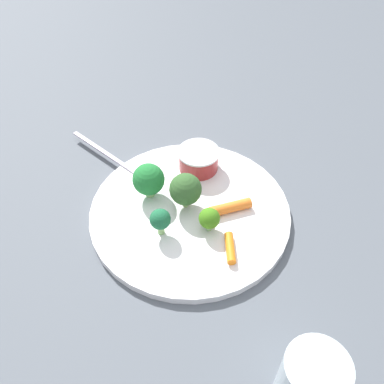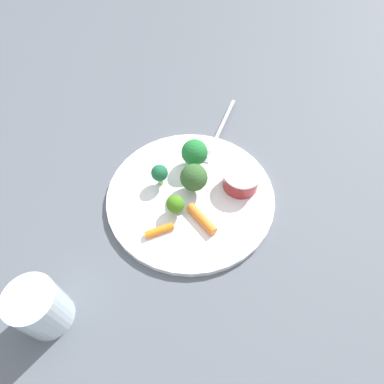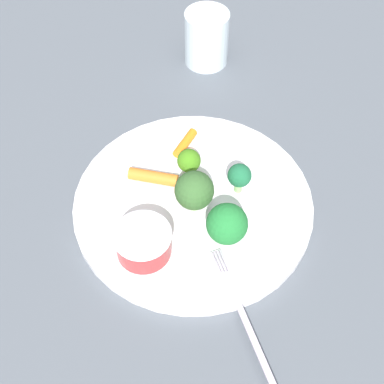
# 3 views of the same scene
# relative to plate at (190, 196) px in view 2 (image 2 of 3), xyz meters

# --- Properties ---
(ground_plane) EXTENTS (2.40, 2.40, 0.00)m
(ground_plane) POSITION_rel_plate_xyz_m (0.00, 0.00, -0.01)
(ground_plane) COLOR #525860
(plate) EXTENTS (0.28, 0.28, 0.01)m
(plate) POSITION_rel_plate_xyz_m (0.00, 0.00, 0.00)
(plate) COLOR white
(plate) RESTS_ON ground_plane
(sauce_cup) EXTENTS (0.06, 0.06, 0.03)m
(sauce_cup) POSITION_rel_plate_xyz_m (0.06, -0.06, 0.02)
(sauce_cup) COLOR maroon
(sauce_cup) RESTS_ON plate
(broccoli_floret_0) EXTENTS (0.03, 0.03, 0.04)m
(broccoli_floret_0) POSITION_rel_plate_xyz_m (-0.04, 0.00, 0.03)
(broccoli_floret_0) COLOR #8BB374
(broccoli_floret_0) RESTS_ON plate
(broccoli_floret_1) EXTENTS (0.03, 0.03, 0.04)m
(broccoli_floret_1) POSITION_rel_plate_xyz_m (-0.01, 0.06, 0.03)
(broccoli_floret_1) COLOR #90C374
(broccoli_floret_1) RESTS_ON plate
(broccoli_floret_2) EXTENTS (0.05, 0.05, 0.05)m
(broccoli_floret_2) POSITION_rel_plate_xyz_m (0.06, 0.03, 0.04)
(broccoli_floret_2) COLOR #84B36F
(broccoli_floret_2) RESTS_ON plate
(broccoli_floret_3) EXTENTS (0.05, 0.05, 0.06)m
(broccoli_floret_3) POSITION_rel_plate_xyz_m (0.01, -0.00, 0.04)
(broccoli_floret_3) COLOR #8AA964
(broccoli_floret_3) RESTS_ON plate
(carrot_stick_0) EXTENTS (0.04, 0.04, 0.01)m
(carrot_stick_0) POSITION_rel_plate_xyz_m (-0.09, -0.00, 0.01)
(carrot_stick_0) COLOR orange
(carrot_stick_0) RESTS_ON plate
(carrot_stick_1) EXTENTS (0.03, 0.06, 0.01)m
(carrot_stick_1) POSITION_rel_plate_xyz_m (-0.04, -0.04, 0.01)
(carrot_stick_1) COLOR orange
(carrot_stick_1) RESTS_ON plate
(fork) EXTENTS (0.18, 0.05, 0.00)m
(fork) POSITION_rel_plate_xyz_m (0.16, 0.03, 0.01)
(fork) COLOR #BFB0C4
(fork) RESTS_ON plate
(drinking_glass) EXTENTS (0.06, 0.06, 0.08)m
(drinking_glass) POSITION_rel_plate_xyz_m (-0.27, 0.05, 0.03)
(drinking_glass) COLOR silver
(drinking_glass) RESTS_ON ground_plane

